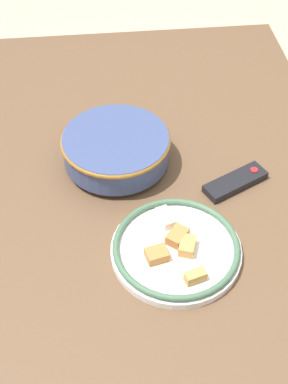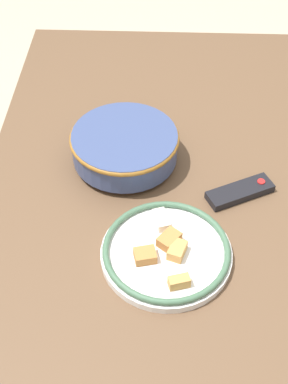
{
  "view_description": "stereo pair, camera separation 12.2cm",
  "coord_description": "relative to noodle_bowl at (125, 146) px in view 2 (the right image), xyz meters",
  "views": [
    {
      "loc": [
        0.95,
        -0.15,
        1.71
      ],
      "look_at": [
        0.11,
        -0.06,
        0.82
      ],
      "focal_mm": 50.0,
      "sensor_mm": 36.0,
      "label": 1
    },
    {
      "loc": [
        0.95,
        -0.03,
        1.71
      ],
      "look_at": [
        0.11,
        -0.06,
        0.82
      ],
      "focal_mm": 50.0,
      "sensor_mm": 36.0,
      "label": 2
    }
  ],
  "objects": [
    {
      "name": "food_plate",
      "position": [
        0.3,
        0.11,
        -0.03
      ],
      "size": [
        0.28,
        0.28,
        0.04
      ],
      "color": "white",
      "rests_on": "dining_table"
    },
    {
      "name": "dining_table",
      "position": [
        0.04,
        0.11,
        -0.14
      ],
      "size": [
        1.36,
        0.91,
        0.78
      ],
      "color": "brown",
      "rests_on": "ground_plane"
    },
    {
      "name": "ground_plane",
      "position": [
        0.04,
        0.11,
        -0.83
      ],
      "size": [
        8.0,
        8.0,
        0.0
      ],
      "primitive_type": "plane",
      "color": "#B7A88E"
    },
    {
      "name": "tv_remote",
      "position": [
        0.11,
        0.28,
        -0.04
      ],
      "size": [
        0.12,
        0.17,
        0.02
      ],
      "rotation": [
        0.0,
        0.0,
        0.46
      ],
      "color": "black",
      "rests_on": "dining_table"
    },
    {
      "name": "noodle_bowl",
      "position": [
        0.0,
        0.0,
        0.0
      ],
      "size": [
        0.27,
        0.27,
        0.09
      ],
      "color": "#384775",
      "rests_on": "dining_table"
    }
  ]
}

